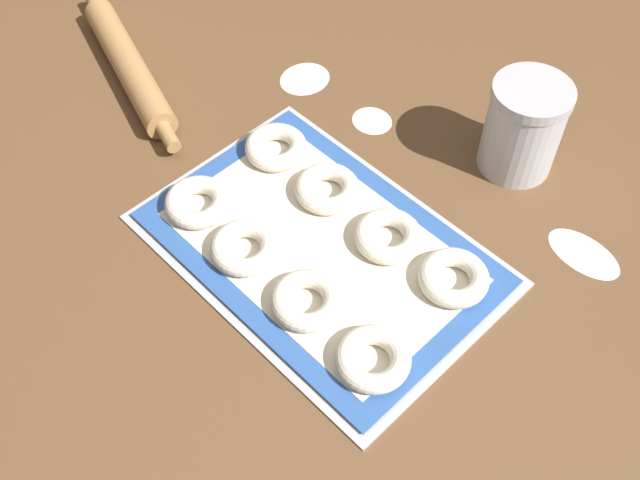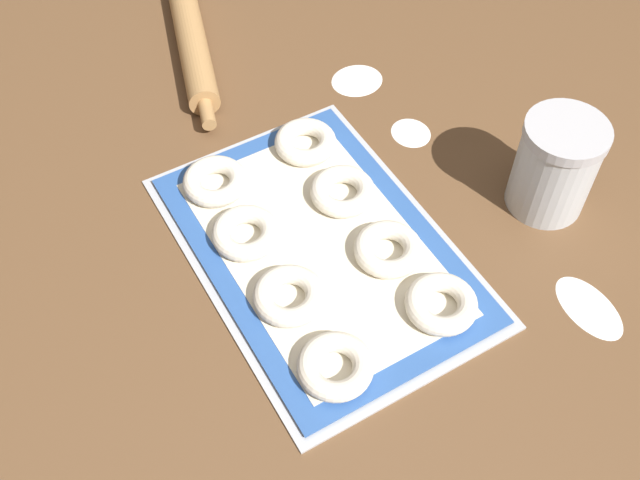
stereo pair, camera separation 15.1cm
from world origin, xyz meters
name	(u,v)px [view 2 (the right image)]	position (x,y,z in m)	size (l,w,h in m)	color
ground_plane	(304,246)	(0.00, 0.00, 0.00)	(2.80, 2.80, 0.00)	brown
baking_tray	(320,249)	(0.02, 0.02, 0.00)	(0.49, 0.33, 0.01)	#B2B5BA
baking_mat	(320,247)	(0.02, 0.02, 0.01)	(0.46, 0.31, 0.00)	#2D569E
bagel_front_far_left	(215,181)	(-0.15, -0.06, 0.02)	(0.09, 0.09, 0.03)	silver
bagel_front_mid_left	(246,233)	(-0.04, -0.07, 0.02)	(0.09, 0.09, 0.03)	silver
bagel_front_mid_right	(289,296)	(0.08, -0.06, 0.02)	(0.09, 0.09, 0.03)	silver
bagel_front_far_right	(335,366)	(0.19, -0.06, 0.02)	(0.09, 0.09, 0.03)	silver
bagel_back_far_left	(305,142)	(-0.16, 0.09, 0.02)	(0.09, 0.09, 0.03)	silver
bagel_back_mid_left	(343,191)	(-0.04, 0.09, 0.02)	(0.09, 0.09, 0.03)	silver
bagel_back_mid_right	(388,249)	(0.08, 0.09, 0.02)	(0.09, 0.09, 0.03)	silver
bagel_back_far_right	(441,304)	(0.19, 0.10, 0.02)	(0.09, 0.09, 0.03)	silver
flour_canister	(555,166)	(0.10, 0.34, 0.07)	(0.12, 0.12, 0.15)	silver
rolling_pin	(192,40)	(-0.47, 0.04, 0.03)	(0.42, 0.15, 0.05)	#AD7F4C
flour_patch_near	(411,132)	(-0.11, 0.26, 0.00)	(0.07, 0.06, 0.00)	white
flour_patch_far	(589,307)	(0.28, 0.27, 0.00)	(0.11, 0.06, 0.00)	white
flour_patch_side	(357,80)	(-0.26, 0.25, 0.00)	(0.08, 0.09, 0.00)	white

